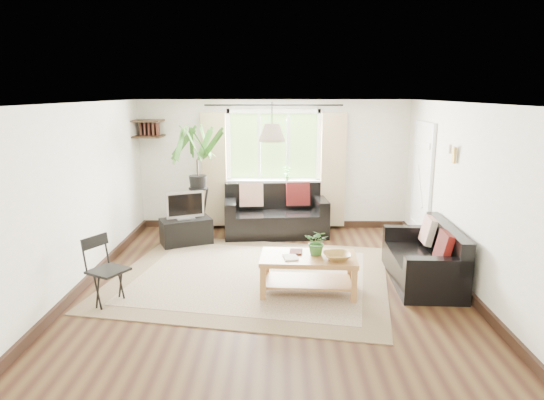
{
  "coord_description": "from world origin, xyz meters",
  "views": [
    {
      "loc": [
        0.09,
        -6.23,
        2.53
      ],
      "look_at": [
        0.0,
        0.4,
        1.05
      ],
      "focal_mm": 32.0,
      "sensor_mm": 36.0,
      "label": 1
    }
  ],
  "objects_px": {
    "tv_stand": "(186,231)",
    "folding_chair": "(108,272)",
    "sofa_back": "(276,212)",
    "coffee_table": "(308,274)",
    "sofa_right": "(423,255)",
    "palm_stand": "(198,183)"
  },
  "relations": [
    {
      "from": "sofa_back",
      "to": "sofa_right",
      "type": "xyz_separation_m",
      "value": [
        2.0,
        -2.22,
        -0.05
      ]
    },
    {
      "from": "sofa_back",
      "to": "tv_stand",
      "type": "distance_m",
      "value": 1.64
    },
    {
      "from": "coffee_table",
      "to": "folding_chair",
      "type": "relative_size",
      "value": 1.45
    },
    {
      "from": "tv_stand",
      "to": "folding_chair",
      "type": "distance_m",
      "value": 2.47
    },
    {
      "from": "palm_stand",
      "to": "folding_chair",
      "type": "relative_size",
      "value": 2.38
    },
    {
      "from": "folding_chair",
      "to": "tv_stand",
      "type": "bearing_deg",
      "value": 17.89
    },
    {
      "from": "sofa_back",
      "to": "tv_stand",
      "type": "height_order",
      "value": "sofa_back"
    },
    {
      "from": "palm_stand",
      "to": "tv_stand",
      "type": "bearing_deg",
      "value": -121.78
    },
    {
      "from": "sofa_back",
      "to": "sofa_right",
      "type": "bearing_deg",
      "value": -53.41
    },
    {
      "from": "folding_chair",
      "to": "sofa_right",
      "type": "bearing_deg",
      "value": -49.71
    },
    {
      "from": "sofa_right",
      "to": "folding_chair",
      "type": "height_order",
      "value": "folding_chair"
    },
    {
      "from": "sofa_back",
      "to": "tv_stand",
      "type": "xyz_separation_m",
      "value": [
        -1.51,
        -0.59,
        -0.21
      ]
    },
    {
      "from": "coffee_table",
      "to": "tv_stand",
      "type": "bearing_deg",
      "value": 133.89
    },
    {
      "from": "tv_stand",
      "to": "palm_stand",
      "type": "height_order",
      "value": "palm_stand"
    },
    {
      "from": "sofa_right",
      "to": "folding_chair",
      "type": "relative_size",
      "value": 1.9
    },
    {
      "from": "palm_stand",
      "to": "sofa_right",
      "type": "bearing_deg",
      "value": -29.93
    },
    {
      "from": "tv_stand",
      "to": "folding_chair",
      "type": "height_order",
      "value": "folding_chair"
    },
    {
      "from": "sofa_back",
      "to": "tv_stand",
      "type": "bearing_deg",
      "value": -164.23
    },
    {
      "from": "sofa_right",
      "to": "palm_stand",
      "type": "relative_size",
      "value": 0.8
    },
    {
      "from": "coffee_table",
      "to": "folding_chair",
      "type": "distance_m",
      "value": 2.47
    },
    {
      "from": "sofa_back",
      "to": "palm_stand",
      "type": "height_order",
      "value": "palm_stand"
    },
    {
      "from": "palm_stand",
      "to": "folding_chair",
      "type": "height_order",
      "value": "palm_stand"
    }
  ]
}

